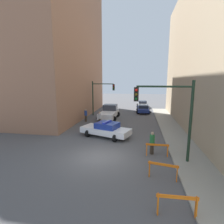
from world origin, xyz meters
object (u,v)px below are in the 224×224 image
object	(u,v)px
white_truck	(109,112)
barrier_mid	(163,168)
pedestrian_crossing	(100,118)
barrier_back	(157,148)
traffic_light_near	(172,109)
traffic_light_far	(100,93)
parked_car_mid	(142,104)
police_car	(106,129)
pedestrian_sidewalk	(152,143)
pedestrian_corner	(86,115)
barrier_front	(177,202)
parked_car_near	(143,109)

from	to	relation	value
white_truck	barrier_mid	xyz separation A→B (m)	(5.59, -14.61, -0.29)
pedestrian_crossing	barrier_back	bearing A→B (deg)	-24.53
traffic_light_near	white_truck	bearing A→B (deg)	116.69
traffic_light_far	white_truck	bearing A→B (deg)	-48.10
parked_car_mid	police_car	bearing A→B (deg)	-101.17
pedestrian_crossing	pedestrian_sidewalk	bearing A→B (deg)	-24.97
pedestrian_crossing	pedestrian_corner	xyz separation A→B (m)	(-2.25, 1.64, 0.00)
white_truck	pedestrian_sidewalk	bearing A→B (deg)	-64.20
barrier_back	pedestrian_corner	bearing A→B (deg)	131.22
traffic_light_far	barrier_front	distance (m)	20.90
police_car	pedestrian_sidewalk	size ratio (longest dim) A/B	3.04
traffic_light_far	pedestrian_crossing	world-z (taller)	traffic_light_far
pedestrian_corner	pedestrian_crossing	bearing A→B (deg)	76.86
barrier_back	pedestrian_crossing	bearing A→B (deg)	127.68
traffic_light_near	barrier_front	bearing A→B (deg)	-95.07
traffic_light_near	barrier_back	bearing A→B (deg)	132.14
traffic_light_far	traffic_light_near	bearing A→B (deg)	-60.86
pedestrian_corner	pedestrian_sidewalk	xyz separation A→B (m)	(7.91, -9.09, 0.00)
traffic_light_near	traffic_light_far	distance (m)	16.49
traffic_light_far	police_car	xyz separation A→B (m)	(2.92, -9.98, -2.67)
parked_car_mid	pedestrian_crossing	world-z (taller)	pedestrian_crossing
police_car	parked_car_near	world-z (taller)	police_car
white_truck	parked_car_mid	xyz separation A→B (m)	(4.68, 11.55, -0.23)
pedestrian_crossing	barrier_front	distance (m)	14.80
white_truck	barrier_back	xyz separation A→B (m)	(5.55, -11.64, -0.29)
traffic_light_far	barrier_front	xyz separation A→B (m)	(7.60, -19.27, -2.78)
pedestrian_sidewalk	barrier_mid	bearing A→B (deg)	-31.26
parked_car_near	pedestrian_crossing	bearing A→B (deg)	-120.24
pedestrian_sidewalk	white_truck	bearing A→B (deg)	166.64
traffic_light_far	parked_car_mid	bearing A→B (deg)	55.87
pedestrian_crossing	pedestrian_corner	distance (m)	2.78
parked_car_near	traffic_light_far	bearing A→B (deg)	-153.16
police_car	parked_car_mid	distance (m)	19.85
parked_car_near	pedestrian_crossing	xyz separation A→B (m)	(-5.22, -9.32, 0.19)
pedestrian_corner	pedestrian_sidewalk	size ratio (longest dim) A/B	1.00
barrier_mid	parked_car_mid	bearing A→B (deg)	92.00
parked_car_near	barrier_back	distance (m)	17.12
parked_car_near	pedestrian_corner	size ratio (longest dim) A/B	2.61
parked_car_near	parked_car_mid	xyz separation A→B (m)	(-0.08, 6.09, 0.00)
pedestrian_sidewalk	barrier_mid	xyz separation A→B (m)	(0.39, -3.30, -0.24)
parked_car_near	barrier_front	distance (m)	22.75
pedestrian_corner	barrier_mid	world-z (taller)	pedestrian_corner
pedestrian_corner	parked_car_near	bearing A→B (deg)	158.84
white_truck	barrier_front	distance (m)	18.22
police_car	barrier_mid	bearing A→B (deg)	-126.86
traffic_light_far	barrier_mid	size ratio (longest dim) A/B	3.30
parked_car_mid	pedestrian_crossing	bearing A→B (deg)	-109.29
police_car	pedestrian_sidewalk	distance (m)	5.27
traffic_light_far	barrier_back	xyz separation A→B (m)	(7.34, -13.64, -2.78)
white_truck	pedestrian_crossing	size ratio (longest dim) A/B	3.28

